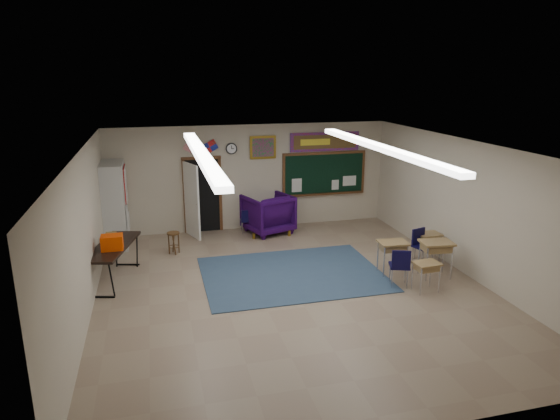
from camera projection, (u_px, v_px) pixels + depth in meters
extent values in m
plane|color=#88745D|center=(293.00, 290.00, 10.48)|extent=(9.00, 9.00, 0.00)
cube|color=#AFA38E|center=(251.00, 177.00, 14.28)|extent=(8.00, 0.04, 3.00)
cube|color=#AFA38E|center=(398.00, 329.00, 5.88)|extent=(8.00, 0.04, 3.00)
cube|color=#AFA38E|center=(84.00, 237.00, 9.12)|extent=(0.04, 9.00, 3.00)
cube|color=#AFA38E|center=(468.00, 208.00, 11.03)|extent=(0.04, 9.00, 3.00)
cube|color=silver|center=(294.00, 148.00, 9.67)|extent=(8.00, 9.00, 0.04)
cube|color=#2E4358|center=(292.00, 274.00, 11.27)|extent=(4.00, 3.00, 0.02)
cube|color=black|center=(203.00, 195.00, 14.05)|extent=(0.95, 0.04, 2.10)
cube|color=silver|center=(192.00, 201.00, 13.56)|extent=(0.35, 0.86, 2.05)
cube|color=#553018|center=(324.00, 174.00, 14.77)|extent=(2.55, 0.05, 1.30)
cube|color=black|center=(324.00, 174.00, 14.76)|extent=(2.40, 0.03, 1.15)
cube|color=#553018|center=(324.00, 194.00, 14.88)|extent=(2.40, 0.12, 0.04)
cube|color=red|center=(325.00, 142.00, 14.52)|extent=(2.10, 0.04, 0.55)
cube|color=brown|center=(325.00, 142.00, 14.51)|extent=(1.90, 0.03, 0.40)
cube|color=olive|center=(263.00, 147.00, 14.10)|extent=(0.75, 0.05, 0.65)
cube|color=#A51466|center=(263.00, 147.00, 14.09)|extent=(0.62, 0.03, 0.52)
cylinder|color=black|center=(231.00, 149.00, 13.89)|extent=(0.32, 0.05, 0.32)
cylinder|color=white|center=(231.00, 149.00, 13.87)|extent=(0.26, 0.02, 0.26)
cube|color=#B6B6B1|center=(115.00, 205.00, 12.89)|extent=(0.55, 1.25, 2.20)
imported|color=#200538|center=(268.00, 213.00, 14.08)|extent=(1.51, 1.54, 1.11)
cube|color=#9D7D49|center=(393.00, 243.00, 11.12)|extent=(0.67, 0.52, 0.04)
cube|color=brown|center=(393.00, 247.00, 11.15)|extent=(0.58, 0.44, 0.13)
cube|color=#9D7D49|center=(429.00, 234.00, 11.98)|extent=(0.57, 0.43, 0.04)
cube|color=brown|center=(428.00, 238.00, 12.01)|extent=(0.49, 0.36, 0.11)
cube|color=#9D7D49|center=(427.00, 263.00, 10.25)|extent=(0.55, 0.43, 0.04)
cube|color=brown|center=(427.00, 267.00, 10.27)|extent=(0.48, 0.37, 0.11)
cube|color=#9D7D49|center=(437.00, 243.00, 10.93)|extent=(0.74, 0.59, 0.05)
cube|color=brown|center=(436.00, 248.00, 10.96)|extent=(0.64, 0.50, 0.14)
cube|color=black|center=(113.00, 246.00, 10.73)|extent=(1.15, 2.08, 0.05)
cube|color=#F14504|center=(112.00, 242.00, 10.43)|extent=(0.44, 0.33, 0.31)
cylinder|color=#553819|center=(173.00, 233.00, 12.42)|extent=(0.31, 0.31, 0.04)
torus|color=#553819|center=(174.00, 246.00, 12.52)|extent=(0.26, 0.26, 0.02)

